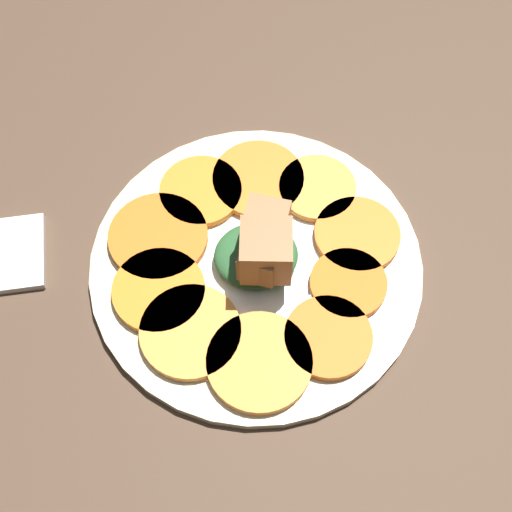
# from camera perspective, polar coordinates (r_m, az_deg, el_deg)

# --- Properties ---
(table_slab) EXTENTS (1.20, 1.20, 0.02)m
(table_slab) POSITION_cam_1_polar(r_m,az_deg,el_deg) (0.67, 0.00, -1.27)
(table_slab) COLOR #4C3828
(table_slab) RESTS_ON ground
(plate) EXTENTS (0.31, 0.31, 0.01)m
(plate) POSITION_cam_1_polar(r_m,az_deg,el_deg) (0.66, 0.00, -0.66)
(plate) COLOR beige
(plate) RESTS_ON table_slab
(carrot_slice_0) EXTENTS (0.09, 0.09, 0.01)m
(carrot_slice_0) POSITION_cam_1_polar(r_m,az_deg,el_deg) (0.67, -7.83, 1.54)
(carrot_slice_0) COLOR orange
(carrot_slice_0) RESTS_ON plate
(carrot_slice_1) EXTENTS (0.08, 0.08, 0.01)m
(carrot_slice_1) POSITION_cam_1_polar(r_m,az_deg,el_deg) (0.64, -7.78, -2.75)
(carrot_slice_1) COLOR orange
(carrot_slice_1) RESTS_ON plate
(carrot_slice_2) EXTENTS (0.09, 0.09, 0.01)m
(carrot_slice_2) POSITION_cam_1_polar(r_m,az_deg,el_deg) (0.62, -5.27, -6.05)
(carrot_slice_2) COLOR #F99439
(carrot_slice_2) RESTS_ON plate
(carrot_slice_3) EXTENTS (0.09, 0.09, 0.01)m
(carrot_slice_3) POSITION_cam_1_polar(r_m,az_deg,el_deg) (0.61, 0.27, -8.47)
(carrot_slice_3) COLOR orange
(carrot_slice_3) RESTS_ON plate
(carrot_slice_4) EXTENTS (0.08, 0.08, 0.01)m
(carrot_slice_4) POSITION_cam_1_polar(r_m,az_deg,el_deg) (0.62, 5.80, -6.48)
(carrot_slice_4) COLOR orange
(carrot_slice_4) RESTS_ON plate
(carrot_slice_5) EXTENTS (0.07, 0.07, 0.01)m
(carrot_slice_5) POSITION_cam_1_polar(r_m,az_deg,el_deg) (0.65, 7.39, -2.22)
(carrot_slice_5) COLOR #D56013
(carrot_slice_5) RESTS_ON plate
(carrot_slice_6) EXTENTS (0.08, 0.08, 0.01)m
(carrot_slice_6) POSITION_cam_1_polar(r_m,az_deg,el_deg) (0.67, 8.10, 1.70)
(carrot_slice_6) COLOR orange
(carrot_slice_6) RESTS_ON plate
(carrot_slice_7) EXTENTS (0.07, 0.07, 0.01)m
(carrot_slice_7) POSITION_cam_1_polar(r_m,az_deg,el_deg) (0.70, 4.92, 5.42)
(carrot_slice_7) COLOR #F99438
(carrot_slice_7) RESTS_ON plate
(carrot_slice_8) EXTENTS (0.09, 0.09, 0.01)m
(carrot_slice_8) POSITION_cam_1_polar(r_m,az_deg,el_deg) (0.70, 0.17, 6.16)
(carrot_slice_8) COLOR orange
(carrot_slice_8) RESTS_ON plate
(carrot_slice_9) EXTENTS (0.08, 0.08, 0.01)m
(carrot_slice_9) POSITION_cam_1_polar(r_m,az_deg,el_deg) (0.69, -4.44, 5.19)
(carrot_slice_9) COLOR orange
(carrot_slice_9) RESTS_ON plate
(center_pile) EXTENTS (0.08, 0.08, 0.07)m
(center_pile) POSITION_cam_1_polar(r_m,az_deg,el_deg) (0.63, 0.37, 0.54)
(center_pile) COLOR #2D6033
(center_pile) RESTS_ON plate
(fork) EXTENTS (0.17, 0.08, 0.00)m
(fork) POSITION_cam_1_polar(r_m,az_deg,el_deg) (0.63, 1.93, -4.93)
(fork) COLOR silver
(fork) RESTS_ON plate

